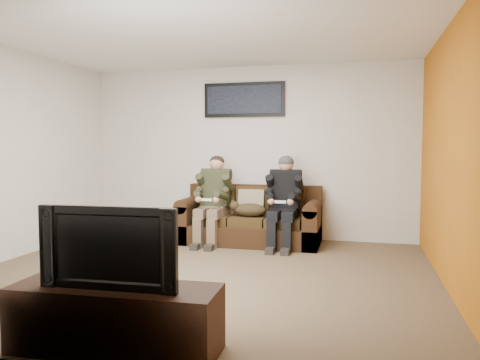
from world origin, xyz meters
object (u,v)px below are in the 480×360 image
(cat, at_px, (249,210))
(tv_stand, at_px, (115,318))
(person_left, at_px, (213,195))
(person_right, at_px, (284,196))
(sofa, at_px, (251,221))
(television, at_px, (114,246))
(framed_poster, at_px, (244,100))

(cat, relative_size, tv_stand, 0.46)
(person_left, height_order, person_right, person_right)
(sofa, xyz_separation_m, television, (-0.06, -3.77, 0.41))
(sofa, xyz_separation_m, framed_poster, (-0.20, 0.39, 1.79))
(sofa, relative_size, tv_stand, 1.41)
(television, bearing_deg, tv_stand, 0.00)
(person_right, distance_m, television, 3.65)
(person_right, distance_m, framed_poster, 1.67)
(sofa, relative_size, television, 2.09)
(sofa, bearing_deg, tv_stand, -90.86)
(cat, distance_m, tv_stand, 3.62)
(person_left, bearing_deg, cat, -0.06)
(television, bearing_deg, framed_poster, 89.44)
(sofa, height_order, television, television)
(person_right, relative_size, framed_poster, 1.01)
(sofa, relative_size, framed_poster, 1.60)
(tv_stand, xyz_separation_m, television, (0.00, 0.00, 0.50))
(framed_poster, distance_m, television, 4.39)
(person_left, bearing_deg, sofa, 17.96)
(framed_poster, bearing_deg, television, -88.03)
(sofa, relative_size, person_right, 1.58)
(tv_stand, distance_m, television, 0.50)
(person_right, relative_size, tv_stand, 0.89)
(sofa, distance_m, framed_poster, 1.85)
(person_left, height_order, tv_stand, person_left)
(sofa, bearing_deg, framed_poster, 116.88)
(cat, bearing_deg, person_right, 0.11)
(sofa, bearing_deg, television, -90.86)
(cat, distance_m, television, 3.61)
(person_right, relative_size, cat, 1.92)
(person_left, distance_m, person_right, 1.03)
(sofa, xyz_separation_m, cat, (0.01, -0.17, 0.19))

